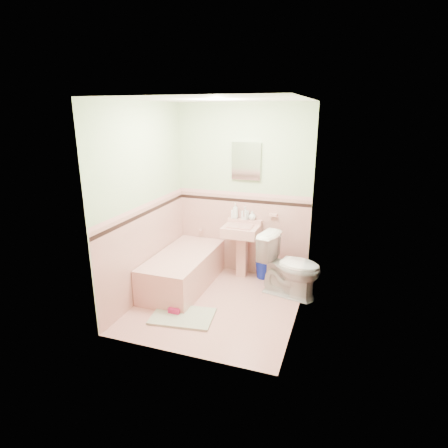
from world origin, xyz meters
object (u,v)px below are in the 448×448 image
(soap_bottle_right, at_px, (252,215))
(bucket, at_px, (264,269))
(shoe, at_px, (174,311))
(soap_bottle_mid, at_px, (245,213))
(toilet, at_px, (290,266))
(bathtub, at_px, (184,271))
(soap_bottle_left, at_px, (235,211))
(medicine_cabinet, at_px, (246,161))
(sink, at_px, (241,252))

(soap_bottle_right, distance_m, bucket, 0.82)
(soap_bottle_right, distance_m, shoe, 1.80)
(soap_bottle_mid, relative_size, toilet, 0.23)
(soap_bottle_mid, xyz_separation_m, toilet, (0.77, -0.49, -0.53))
(bathtub, xyz_separation_m, soap_bottle_left, (0.53, 0.71, 0.74))
(bathtub, height_order, soap_bottle_right, soap_bottle_right)
(medicine_cabinet, bearing_deg, bucket, -17.15)
(medicine_cabinet, height_order, bucket, medicine_cabinet)
(soap_bottle_left, relative_size, shoe, 1.61)
(bathtub, height_order, soap_bottle_left, soap_bottle_left)
(medicine_cabinet, height_order, toilet, medicine_cabinet)
(sink, distance_m, shoe, 1.42)
(soap_bottle_left, bearing_deg, toilet, -28.22)
(medicine_cabinet, height_order, soap_bottle_left, medicine_cabinet)
(sink, height_order, soap_bottle_mid, soap_bottle_mid)
(bathtub, relative_size, soap_bottle_mid, 7.93)
(bathtub, xyz_separation_m, shoe, (0.23, -0.77, -0.17))
(bathtub, xyz_separation_m, soap_bottle_right, (0.79, 0.71, 0.69))
(medicine_cabinet, bearing_deg, soap_bottle_left, -168.46)
(bathtub, height_order, medicine_cabinet, medicine_cabinet)
(medicine_cabinet, distance_m, shoe, 2.27)
(bathtub, xyz_separation_m, toilet, (1.45, 0.22, 0.19))
(bucket, relative_size, shoe, 1.81)
(soap_bottle_left, bearing_deg, sink, -50.79)
(soap_bottle_mid, xyz_separation_m, shoe, (-0.46, -1.48, -0.89))
(toilet, bearing_deg, bucket, 58.65)
(bucket, bearing_deg, shoe, -119.20)
(sink, height_order, shoe, sink)
(soap_bottle_left, distance_m, bucket, 0.97)
(sink, xyz_separation_m, soap_bottle_right, (0.11, 0.18, 0.52))
(soap_bottle_left, distance_m, soap_bottle_right, 0.27)
(soap_bottle_left, bearing_deg, soap_bottle_mid, 0.00)
(soap_bottle_right, bearing_deg, soap_bottle_left, 180.00)
(medicine_cabinet, height_order, shoe, medicine_cabinet)
(bathtub, xyz_separation_m, medicine_cabinet, (0.68, 0.74, 1.47))
(soap_bottle_right, xyz_separation_m, toilet, (0.66, -0.49, -0.50))
(toilet, xyz_separation_m, bucket, (-0.44, 0.42, -0.29))
(bathtub, distance_m, sink, 0.88)
(soap_bottle_left, xyz_separation_m, toilet, (0.92, -0.49, -0.55))
(bucket, xyz_separation_m, shoe, (-0.78, -1.40, -0.07))
(soap_bottle_mid, distance_m, bucket, 0.88)
(soap_bottle_left, relative_size, toilet, 0.27)
(soap_bottle_left, xyz_separation_m, soap_bottle_right, (0.26, 0.00, -0.05))
(shoe, bearing_deg, sink, 70.73)
(sink, height_order, bucket, sink)
(soap_bottle_left, xyz_separation_m, soap_bottle_mid, (0.15, 0.00, -0.02))
(soap_bottle_mid, relative_size, bucket, 0.73)
(sink, xyz_separation_m, soap_bottle_left, (-0.15, 0.18, 0.57))
(soap_bottle_mid, bearing_deg, toilet, -32.78)
(sink, bearing_deg, soap_bottle_left, 129.21)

